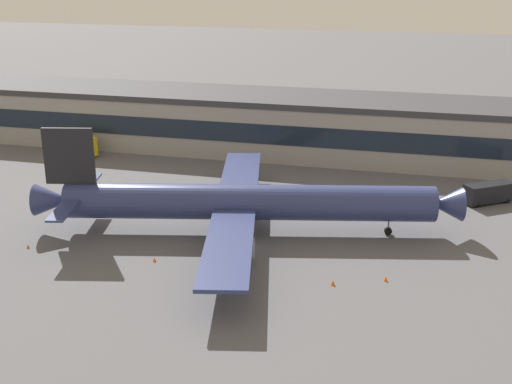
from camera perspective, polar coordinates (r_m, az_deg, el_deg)
ground_plane at (r=92.90m, az=-1.30°, el=-4.76°), size 600.00×600.00×0.00m
terminal_building at (r=136.27m, az=4.21°, el=5.75°), size 197.93×18.45×11.96m
airliner at (r=95.88m, az=-1.15°, el=-0.88°), size 61.35×53.16×15.61m
fuel_truck at (r=115.12m, az=19.27°, el=-0.02°), size 8.49×7.11×3.35m
catering_truck at (r=139.63m, az=-14.94°, el=3.90°), size 7.63×4.38×4.15m
traffic_cone_0 at (r=97.78m, az=-18.99°, el=-4.43°), size 0.45×0.45×0.57m
traffic_cone_1 at (r=83.01m, az=6.63°, el=-7.74°), size 0.53×0.53×0.67m
traffic_cone_2 at (r=85.02m, az=11.09°, el=-7.32°), size 0.50×0.50×0.62m
traffic_cone_3 at (r=89.61m, az=-8.72°, el=-5.74°), size 0.46×0.46×0.58m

